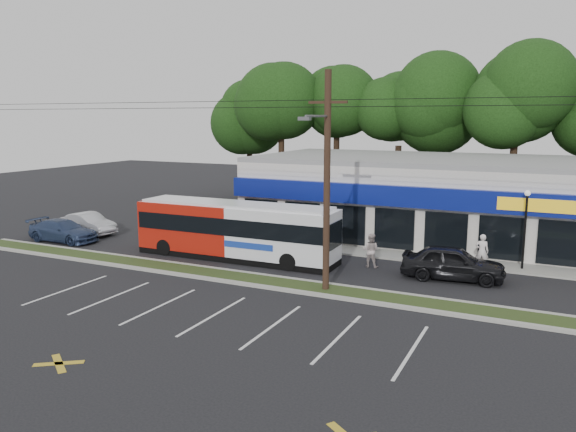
% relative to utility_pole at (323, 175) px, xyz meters
% --- Properties ---
extents(ground, '(120.00, 120.00, 0.00)m').
position_rel_utility_pole_xyz_m(ground, '(-2.83, -0.93, -5.41)').
color(ground, black).
rests_on(ground, ground).
extents(grass_strip, '(40.00, 1.60, 0.12)m').
position_rel_utility_pole_xyz_m(grass_strip, '(-2.83, 0.07, -5.35)').
color(grass_strip, '#2B3B18').
rests_on(grass_strip, ground).
extents(curb_south, '(40.00, 0.25, 0.14)m').
position_rel_utility_pole_xyz_m(curb_south, '(-2.83, -0.78, -5.34)').
color(curb_south, '#9E9E93').
rests_on(curb_south, ground).
extents(curb_north, '(40.00, 0.25, 0.14)m').
position_rel_utility_pole_xyz_m(curb_north, '(-2.83, 0.92, -5.34)').
color(curb_north, '#9E9E93').
rests_on(curb_north, ground).
extents(sidewalk, '(32.00, 2.20, 0.10)m').
position_rel_utility_pole_xyz_m(sidewalk, '(2.17, 8.07, -5.36)').
color(sidewalk, '#9E9E93').
rests_on(sidewalk, ground).
extents(strip_mall, '(25.00, 12.55, 5.30)m').
position_rel_utility_pole_xyz_m(strip_mall, '(2.67, 14.99, -2.76)').
color(strip_mall, beige).
rests_on(strip_mall, ground).
extents(utility_pole, '(50.00, 2.77, 10.00)m').
position_rel_utility_pole_xyz_m(utility_pole, '(0.00, 0.00, 0.00)').
color(utility_pole, black).
rests_on(utility_pole, ground).
extents(lamp_post, '(0.30, 0.30, 4.25)m').
position_rel_utility_pole_xyz_m(lamp_post, '(8.17, 7.87, -2.74)').
color(lamp_post, black).
rests_on(lamp_post, ground).
extents(tree_line, '(46.76, 6.76, 11.83)m').
position_rel_utility_pole_xyz_m(tree_line, '(1.17, 25.07, 3.00)').
color(tree_line, black).
rests_on(tree_line, ground).
extents(metrobus, '(11.96, 2.68, 3.21)m').
position_rel_utility_pole_xyz_m(metrobus, '(-6.72, 3.57, -3.71)').
color(metrobus, '#AD190D').
rests_on(metrobus, ground).
extents(car_dark, '(5.17, 2.51, 1.70)m').
position_rel_utility_pole_xyz_m(car_dark, '(5.13, 4.57, -4.56)').
color(car_dark, black).
rests_on(car_dark, ground).
extents(car_silver, '(4.58, 2.23, 1.45)m').
position_rel_utility_pole_xyz_m(car_silver, '(-19.42, 5.10, -4.69)').
color(car_silver, '#B2B4BB').
rests_on(car_silver, ground).
extents(car_blue, '(4.88, 2.04, 1.41)m').
position_rel_utility_pole_xyz_m(car_blue, '(-19.13, 2.57, -4.71)').
color(car_blue, navy).
rests_on(car_blue, ground).
extents(pedestrian_a, '(0.71, 0.49, 1.86)m').
position_rel_utility_pole_xyz_m(pedestrian_a, '(6.17, 7.41, -4.49)').
color(pedestrian_a, white).
rests_on(pedestrian_a, ground).
extents(pedestrian_b, '(0.93, 0.74, 1.84)m').
position_rel_utility_pole_xyz_m(pedestrian_b, '(0.75, 5.07, -4.49)').
color(pedestrian_b, '#BBACA9').
rests_on(pedestrian_b, ground).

